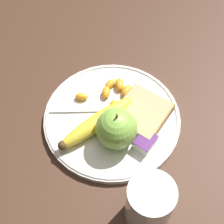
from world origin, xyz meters
TOP-DOWN VIEW (x-y plane):
  - ground_plane at (0.00, 0.00)m, footprint 3.00×3.00m
  - plate at (0.00, 0.00)m, footprint 0.26×0.26m
  - juice_glass at (-0.11, -0.16)m, footprint 0.07×0.07m
  - apple at (-0.03, -0.03)m, footprint 0.07×0.07m
  - banana at (-0.03, 0.01)m, footprint 0.17×0.08m
  - bread_slice at (0.04, -0.04)m, footprint 0.10×0.09m
  - fork at (0.01, 0.01)m, footprint 0.14×0.17m
  - jam_packet at (-0.01, -0.08)m, footprint 0.04×0.03m
  - orange_segment_0 at (0.06, 0.01)m, footprint 0.03×0.02m
  - orange_segment_1 at (0.04, 0.04)m, footprint 0.03×0.03m
  - orange_segment_2 at (0.02, 0.01)m, footprint 0.03×0.03m
  - orange_segment_3 at (-0.00, 0.07)m, footprint 0.03×0.03m
  - orange_segment_4 at (0.07, 0.03)m, footprint 0.03×0.03m
  - orange_segment_5 at (0.06, 0.05)m, footprint 0.03×0.02m

SIDE VIEW (x-z plane):
  - ground_plane at x=0.00m, z-range 0.00..0.00m
  - plate at x=0.00m, z-range 0.00..0.02m
  - fork at x=0.01m, z-range 0.01..0.02m
  - orange_segment_3 at x=0.00m, z-range 0.01..0.03m
  - orange_segment_5 at x=0.06m, z-range 0.01..0.03m
  - orange_segment_1 at x=0.04m, z-range 0.01..0.03m
  - orange_segment_2 at x=0.02m, z-range 0.01..0.03m
  - orange_segment_0 at x=0.06m, z-range 0.01..0.03m
  - orange_segment_4 at x=0.07m, z-range 0.01..0.03m
  - jam_packet at x=-0.01m, z-range 0.01..0.03m
  - bread_slice at x=0.04m, z-range 0.01..0.03m
  - banana at x=-0.03m, z-range 0.01..0.04m
  - juice_glass at x=-0.11m, z-range 0.00..0.10m
  - apple at x=-0.03m, z-range 0.01..0.09m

